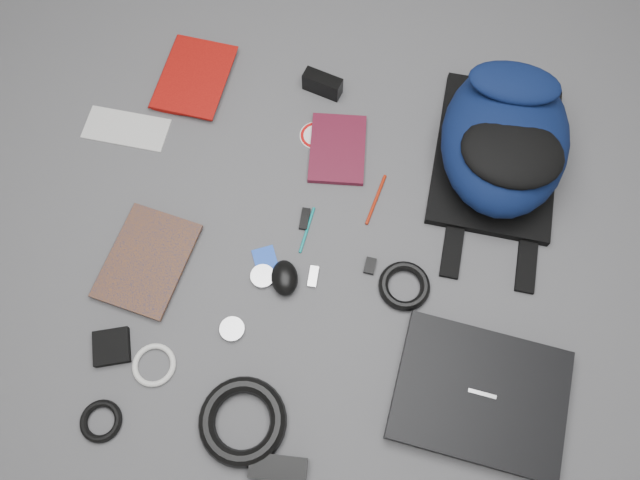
# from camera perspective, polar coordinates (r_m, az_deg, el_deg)

# --- Properties ---
(ground) EXTENTS (4.00, 4.00, 0.00)m
(ground) POSITION_cam_1_polar(r_m,az_deg,el_deg) (1.51, 0.00, -0.28)
(ground) COLOR #4F4F51
(ground) RESTS_ON ground
(backpack) EXTENTS (0.35, 0.49, 0.20)m
(backpack) POSITION_cam_1_polar(r_m,az_deg,el_deg) (1.59, 16.55, 8.96)
(backpack) COLOR black
(backpack) RESTS_ON ground
(laptop) EXTENTS (0.40, 0.32, 0.04)m
(laptop) POSITION_cam_1_polar(r_m,az_deg,el_deg) (1.44, 14.44, -13.55)
(laptop) COLOR black
(laptop) RESTS_ON ground
(textbook_red) EXTENTS (0.20, 0.25, 0.03)m
(textbook_red) POSITION_cam_1_polar(r_m,az_deg,el_deg) (1.79, -14.18, 14.75)
(textbook_red) COLOR #8D0908
(textbook_red) RESTS_ON ground
(comic_book) EXTENTS (0.23, 0.28, 0.02)m
(comic_book) POSITION_cam_1_polar(r_m,az_deg,el_deg) (1.57, -18.44, -0.80)
(comic_book) COLOR #9F500B
(comic_book) RESTS_ON ground
(envelope) EXTENTS (0.22, 0.11, 0.00)m
(envelope) POSITION_cam_1_polar(r_m,az_deg,el_deg) (1.72, -17.29, 9.70)
(envelope) COLOR silver
(envelope) RESTS_ON ground
(dvd_case) EXTENTS (0.16, 0.21, 0.02)m
(dvd_case) POSITION_cam_1_polar(r_m,az_deg,el_deg) (1.61, 1.61, 8.34)
(dvd_case) COLOR #460D1C
(dvd_case) RESTS_ON ground
(compact_camera) EXTENTS (0.11, 0.06, 0.06)m
(compact_camera) POSITION_cam_1_polar(r_m,az_deg,el_deg) (1.69, 0.23, 14.06)
(compact_camera) COLOR black
(compact_camera) RESTS_ON ground
(sticker_disc) EXTENTS (0.10, 0.10, 0.00)m
(sticker_disc) POSITION_cam_1_polar(r_m,az_deg,el_deg) (1.64, -0.44, 9.53)
(sticker_disc) COLOR white
(sticker_disc) RESTS_ON ground
(pen_teal) EXTENTS (0.02, 0.12, 0.01)m
(pen_teal) POSITION_cam_1_polar(r_m,az_deg,el_deg) (1.52, -1.20, 0.93)
(pen_teal) COLOR #0E8282
(pen_teal) RESTS_ON ground
(pen_red) EXTENTS (0.04, 0.14, 0.01)m
(pen_red) POSITION_cam_1_polar(r_m,az_deg,el_deg) (1.56, 5.13, 3.71)
(pen_red) COLOR #A4220C
(pen_red) RESTS_ON ground
(id_badge) EXTENTS (0.08, 0.10, 0.00)m
(id_badge) POSITION_cam_1_polar(r_m,az_deg,el_deg) (1.49, -4.94, -2.13)
(id_badge) COLOR blue
(id_badge) RESTS_ON ground
(usb_black) EXTENTS (0.02, 0.06, 0.01)m
(usb_black) POSITION_cam_1_polar(r_m,az_deg,el_deg) (1.53, -1.40, 1.95)
(usb_black) COLOR black
(usb_black) RESTS_ON ground
(usb_silver) EXTENTS (0.02, 0.05, 0.01)m
(usb_silver) POSITION_cam_1_polar(r_m,az_deg,el_deg) (1.47, -0.63, -3.37)
(usb_silver) COLOR silver
(usb_silver) RESTS_ON ground
(key_fob) EXTENTS (0.03, 0.04, 0.01)m
(key_fob) POSITION_cam_1_polar(r_m,az_deg,el_deg) (1.49, 4.59, -2.37)
(key_fob) COLOR black
(key_fob) RESTS_ON ground
(mouse) EXTENTS (0.08, 0.10, 0.05)m
(mouse) POSITION_cam_1_polar(r_m,az_deg,el_deg) (1.46, -3.26, -3.49)
(mouse) COLOR black
(mouse) RESTS_ON ground
(headphone_left) EXTENTS (0.07, 0.07, 0.01)m
(headphone_left) POSITION_cam_1_polar(r_m,az_deg,el_deg) (1.45, -8.02, -8.08)
(headphone_left) COLOR #ADAEB0
(headphone_left) RESTS_ON ground
(headphone_right) EXTENTS (0.06, 0.06, 0.01)m
(headphone_right) POSITION_cam_1_polar(r_m,az_deg,el_deg) (1.48, -5.26, -3.34)
(headphone_right) COLOR #B6B6B8
(headphone_right) RESTS_ON ground
(cable_coil) EXTENTS (0.14, 0.14, 0.02)m
(cable_coil) POSITION_cam_1_polar(r_m,az_deg,el_deg) (1.47, 7.71, -4.18)
(cable_coil) COLOR black
(cable_coil) RESTS_ON ground
(power_brick) EXTENTS (0.12, 0.06, 0.03)m
(power_brick) POSITION_cam_1_polar(r_m,az_deg,el_deg) (1.40, -3.85, -20.08)
(power_brick) COLOR black
(power_brick) RESTS_ON ground
(power_cord_coil) EXTENTS (0.22, 0.22, 0.04)m
(power_cord_coil) POSITION_cam_1_polar(r_m,az_deg,el_deg) (1.40, -7.09, -16.11)
(power_cord_coil) COLOR black
(power_cord_coil) RESTS_ON ground
(pouch) EXTENTS (0.10, 0.10, 0.02)m
(pouch) POSITION_cam_1_polar(r_m,az_deg,el_deg) (1.50, -18.51, -9.25)
(pouch) COLOR black
(pouch) RESTS_ON ground
(earbud_coil) EXTENTS (0.11, 0.11, 0.02)m
(earbud_coil) POSITION_cam_1_polar(r_m,az_deg,el_deg) (1.48, -19.39, -15.35)
(earbud_coil) COLOR black
(earbud_coil) RESTS_ON ground
(white_cable_coil) EXTENTS (0.11, 0.11, 0.01)m
(white_cable_coil) POSITION_cam_1_polar(r_m,az_deg,el_deg) (1.47, -14.94, -10.98)
(white_cable_coil) COLOR silver
(white_cable_coil) RESTS_ON ground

